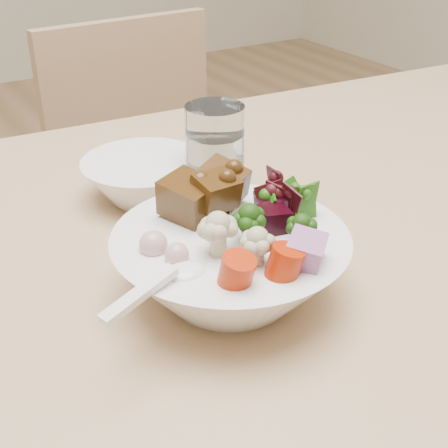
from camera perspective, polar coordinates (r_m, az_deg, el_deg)
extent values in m
cube|color=tan|center=(0.70, 10.84, -1.05)|extent=(1.56, 0.94, 0.04)
cube|color=tan|center=(1.27, -4.40, -1.19)|extent=(0.39, 0.39, 0.04)
cube|color=tan|center=(1.32, -8.62, 9.45)|extent=(0.37, 0.05, 0.40)
cylinder|color=tan|center=(1.22, -6.51, -14.74)|extent=(0.03, 0.03, 0.37)
cylinder|color=tan|center=(1.35, 5.11, -9.48)|extent=(0.03, 0.03, 0.37)
cylinder|color=tan|center=(1.44, -12.65, -7.44)|extent=(0.03, 0.03, 0.37)
cylinder|color=tan|center=(1.56, -2.22, -3.64)|extent=(0.03, 0.03, 0.37)
sphere|color=black|center=(0.52, 2.30, -0.42)|extent=(0.03, 0.03, 0.03)
sphere|color=#C1B592|center=(0.50, -0.54, -1.44)|extent=(0.04, 0.04, 0.04)
cube|color=black|center=(0.56, 4.30, 1.50)|extent=(0.04, 0.04, 0.02)
cube|color=#A06098|center=(0.50, 7.40, -2.67)|extent=(0.04, 0.05, 0.04)
cylinder|color=red|center=(0.47, 1.14, -4.50)|extent=(0.03, 0.03, 0.03)
sphere|color=#D39994|center=(0.50, -4.34, -2.81)|extent=(0.02, 0.02, 0.02)
ellipsoid|color=white|center=(0.49, -3.55, -4.48)|extent=(0.04, 0.04, 0.01)
cube|color=white|center=(0.46, -7.73, -6.34)|extent=(0.07, 0.03, 0.02)
cylinder|color=silver|center=(0.70, -0.83, 6.38)|extent=(0.07, 0.07, 0.11)
cylinder|color=white|center=(0.71, -0.82, 5.34)|extent=(0.06, 0.06, 0.07)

